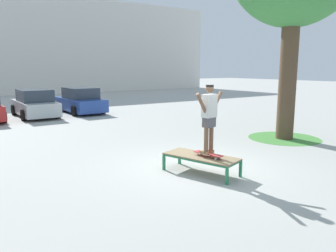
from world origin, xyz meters
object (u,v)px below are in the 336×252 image
car_silver (35,104)px  car_blue (80,101)px  skate_box (201,157)px  skater (209,114)px  skateboard (208,154)px

car_silver → car_blue: (2.64, 0.28, 0.00)m
skate_box → car_silver: bearing=95.5°
skate_box → car_blue: bearing=83.9°
skate_box → skater: bearing=-71.7°
skateboard → car_blue: bearing=84.2°
car_silver → skate_box: bearing=-84.5°
skate_box → skater: 1.14m
skater → car_blue: size_ratio=0.40×
car_blue → skater: bearing=-95.8°
skateboard → car_silver: size_ratio=0.19×
skateboard → skater: size_ratio=0.49×
skateboard → skate_box: bearing=108.3°
skateboard → skater: (-0.00, 0.00, 0.99)m
car_silver → car_blue: same height
car_silver → car_blue: size_ratio=0.99×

